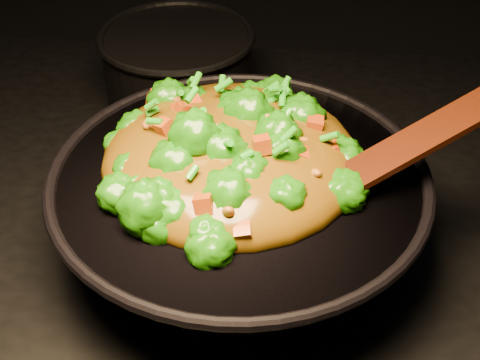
# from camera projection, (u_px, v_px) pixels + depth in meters

# --- Properties ---
(wok) EXTENTS (0.49, 0.49, 0.12)m
(wok) POSITION_uv_depth(u_px,v_px,m) (239.00, 214.00, 0.78)
(wok) COLOR black
(wok) RESTS_ON stovetop
(stir_fry) EXTENTS (0.36, 0.36, 0.10)m
(stir_fry) POSITION_uv_depth(u_px,v_px,m) (231.00, 126.00, 0.73)
(stir_fry) COLOR #1F7108
(stir_fry) RESTS_ON wok
(spatula) EXTENTS (0.26, 0.15, 0.11)m
(spatula) POSITION_uv_depth(u_px,v_px,m) (406.00, 147.00, 0.71)
(spatula) COLOR #3B1805
(spatula) RESTS_ON wok
(back_pot) EXTENTS (0.25, 0.25, 0.13)m
(back_pot) POSITION_uv_depth(u_px,v_px,m) (178.00, 70.00, 1.03)
(back_pot) COLOR black
(back_pot) RESTS_ON stovetop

